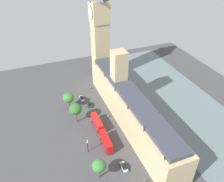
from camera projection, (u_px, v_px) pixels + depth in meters
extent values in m
plane|color=#424244|center=(126.00, 122.00, 107.72)|extent=(145.95, 145.95, 0.00)
cube|color=slate|center=(184.00, 106.00, 117.41)|extent=(36.88, 131.35, 0.25)
cube|color=tan|center=(130.00, 109.00, 104.33)|extent=(11.51, 75.95, 14.16)
cube|color=tan|center=(119.00, 80.00, 110.48)|extent=(6.45, 6.45, 29.55)
cube|color=#383D47|center=(131.00, 95.00, 99.89)|extent=(8.75, 72.91, 1.60)
cone|color=tan|center=(95.00, 62.00, 124.30)|extent=(1.20, 1.20, 2.22)
cone|color=tan|center=(103.00, 74.00, 113.76)|extent=(1.20, 1.20, 2.41)
cone|color=tan|center=(114.00, 89.00, 103.35)|extent=(1.20, 1.20, 2.14)
cone|color=tan|center=(126.00, 107.00, 92.87)|extent=(1.20, 1.20, 2.10)
cone|color=tan|center=(143.00, 128.00, 82.14)|extent=(1.20, 1.20, 2.96)
cone|color=tan|center=(163.00, 158.00, 71.92)|extent=(1.20, 1.20, 1.97)
cube|color=tan|center=(100.00, 52.00, 131.53)|extent=(8.28, 8.28, 33.65)
cube|color=tan|center=(99.00, 12.00, 118.83)|extent=(9.11, 9.11, 11.35)
cylinder|color=silver|center=(90.00, 12.00, 117.40)|extent=(0.25, 6.30, 6.30)
torus|color=black|center=(90.00, 12.00, 117.40)|extent=(0.24, 6.54, 6.54)
cylinder|color=silver|center=(96.00, 9.00, 122.44)|extent=(6.30, 0.25, 6.30)
torus|color=black|center=(96.00, 9.00, 122.44)|extent=(6.54, 0.24, 6.54)
cube|color=silver|center=(82.00, 99.00, 121.96)|extent=(1.82, 4.53, 0.75)
cube|color=black|center=(82.00, 98.00, 121.39)|extent=(1.52, 2.54, 0.65)
cylinder|color=black|center=(80.00, 98.00, 123.04)|extent=(0.25, 0.68, 0.68)
cylinder|color=black|center=(83.00, 97.00, 123.53)|extent=(0.25, 0.68, 0.68)
cylinder|color=black|center=(81.00, 101.00, 120.81)|extent=(0.25, 0.68, 0.68)
cylinder|color=black|center=(84.00, 100.00, 121.30)|extent=(0.25, 0.68, 0.68)
cube|color=#19472D|center=(89.00, 105.00, 117.60)|extent=(2.16, 4.22, 0.75)
cube|color=black|center=(89.00, 104.00, 117.04)|extent=(1.72, 2.40, 0.65)
cylinder|color=black|center=(87.00, 104.00, 118.64)|extent=(0.31, 0.70, 0.68)
cylinder|color=black|center=(91.00, 104.00, 119.04)|extent=(0.31, 0.70, 0.68)
cylinder|color=black|center=(88.00, 107.00, 116.58)|extent=(0.31, 0.70, 0.68)
cylinder|color=black|center=(92.00, 107.00, 116.98)|extent=(0.31, 0.70, 0.68)
cube|color=red|center=(97.00, 123.00, 103.71)|extent=(2.58, 10.52, 4.20)
cube|color=black|center=(97.00, 122.00, 103.66)|extent=(2.64, 10.12, 0.70)
cylinder|color=black|center=(103.00, 131.00, 102.44)|extent=(0.36, 1.10, 1.10)
cylinder|color=black|center=(98.00, 132.00, 101.72)|extent=(0.36, 1.10, 1.10)
cylinder|color=black|center=(97.00, 120.00, 108.06)|extent=(0.36, 1.10, 1.10)
cylinder|color=black|center=(92.00, 122.00, 107.35)|extent=(0.36, 1.10, 1.10)
cube|color=red|center=(106.00, 141.00, 94.43)|extent=(2.94, 10.60, 4.20)
cube|color=black|center=(106.00, 141.00, 94.39)|extent=(2.99, 10.20, 0.70)
cylinder|color=black|center=(101.00, 139.00, 98.17)|extent=(0.40, 1.11, 1.10)
cylinder|color=black|center=(106.00, 138.00, 98.79)|extent=(0.40, 1.11, 1.10)
cylinder|color=black|center=(106.00, 152.00, 92.44)|extent=(0.40, 1.11, 1.10)
cylinder|color=black|center=(112.00, 151.00, 93.06)|extent=(0.40, 1.11, 1.10)
cube|color=#B7B7BC|center=(124.00, 167.00, 86.40)|extent=(2.05, 4.76, 0.75)
cube|color=black|center=(124.00, 166.00, 85.82)|extent=(1.65, 2.69, 0.65)
cylinder|color=black|center=(120.00, 165.00, 87.56)|extent=(0.28, 0.69, 0.68)
cylinder|color=black|center=(124.00, 164.00, 88.00)|extent=(0.28, 0.69, 0.68)
cylinder|color=black|center=(123.00, 171.00, 85.22)|extent=(0.28, 0.69, 0.68)
cylinder|color=black|center=(127.00, 170.00, 85.66)|extent=(0.28, 0.69, 0.68)
cylinder|color=maroon|center=(91.00, 88.00, 130.34)|extent=(0.59, 0.59, 1.25)
sphere|color=#8C6647|center=(91.00, 87.00, 129.92)|extent=(0.24, 0.24, 0.24)
cube|color=maroon|center=(91.00, 88.00, 130.37)|extent=(0.26, 0.29, 0.23)
cylinder|color=#336B60|center=(145.00, 181.00, 81.46)|extent=(0.53, 0.53, 1.34)
sphere|color=tan|center=(145.00, 180.00, 81.01)|extent=(0.26, 0.26, 0.26)
cube|color=gray|center=(144.00, 182.00, 81.30)|extent=(0.16, 0.32, 0.24)
cylinder|color=gray|center=(108.00, 116.00, 110.26)|extent=(0.48, 0.48, 1.31)
sphere|color=#8C6647|center=(108.00, 115.00, 109.81)|extent=(0.25, 0.25, 0.25)
cube|color=#336B60|center=(108.00, 116.00, 110.32)|extent=(0.13, 0.31, 0.24)
cylinder|color=brown|center=(77.00, 117.00, 106.65)|extent=(0.56, 0.56, 5.35)
ellipsoid|color=#2D6628|center=(76.00, 109.00, 103.91)|extent=(5.80, 5.80, 4.93)
cylinder|color=brown|center=(69.00, 104.00, 115.64)|extent=(0.56, 0.56, 4.08)
ellipsoid|color=#387533|center=(68.00, 98.00, 113.33)|extent=(5.50, 5.50, 4.67)
cylinder|color=brown|center=(99.00, 173.00, 82.43)|extent=(0.56, 0.56, 4.41)
ellipsoid|color=#387533|center=(99.00, 166.00, 80.12)|extent=(5.01, 5.01, 4.26)
cylinder|color=black|center=(88.00, 147.00, 91.82)|extent=(0.18, 0.18, 5.13)
sphere|color=#F2EAC6|center=(87.00, 142.00, 90.21)|extent=(0.56, 0.56, 0.56)
cylinder|color=black|center=(88.00, 147.00, 91.78)|extent=(0.18, 0.18, 5.80)
sphere|color=#F2EAC6|center=(87.00, 141.00, 89.98)|extent=(0.56, 0.56, 0.56)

